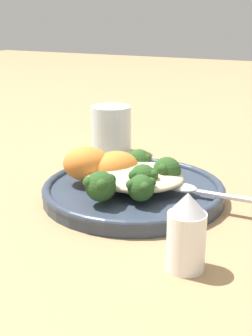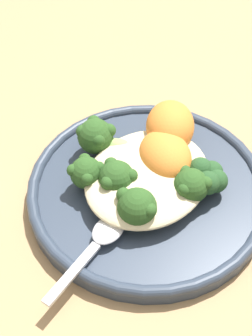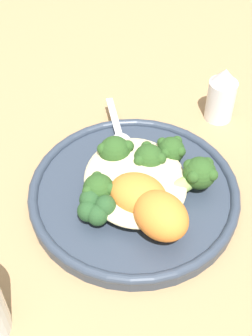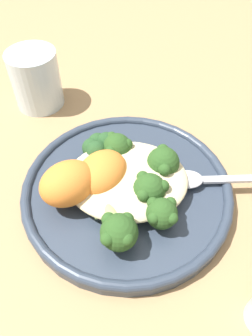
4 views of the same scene
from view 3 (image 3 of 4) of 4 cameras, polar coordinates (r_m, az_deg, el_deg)
ground_plane at (r=0.56m, az=-0.71°, el=-3.95°), size 4.00×4.00×0.00m
plate at (r=0.56m, az=0.94°, el=-2.85°), size 0.25×0.25×0.02m
quinoa_mound at (r=0.54m, az=1.05°, el=-1.11°), size 0.14×0.12×0.02m
broccoli_stalk_0 at (r=0.54m, az=8.21°, el=-1.04°), size 0.05×0.08×0.04m
broccoli_stalk_1 at (r=0.56m, az=5.11°, el=0.86°), size 0.11×0.07×0.03m
broccoli_stalk_2 at (r=0.55m, az=2.97°, el=0.23°), size 0.10×0.04×0.04m
broccoli_stalk_3 at (r=0.55m, az=-0.27°, el=0.86°), size 0.12×0.08×0.04m
broccoli_stalk_4 at (r=0.52m, az=-1.53°, el=-2.84°), size 0.05×0.12×0.04m
sweet_potato_chunk_0 at (r=0.49m, az=4.28°, el=-5.81°), size 0.08×0.08×0.05m
sweet_potato_chunk_1 at (r=0.52m, az=1.46°, el=-3.20°), size 0.08×0.08×0.04m
kale_tuft at (r=0.51m, az=-3.62°, el=-4.72°), size 0.04×0.04×0.03m
spoon at (r=0.60m, az=-0.76°, el=3.83°), size 0.11×0.03×0.01m
salt_shaker at (r=0.66m, az=11.58°, el=8.75°), size 0.04×0.04×0.08m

